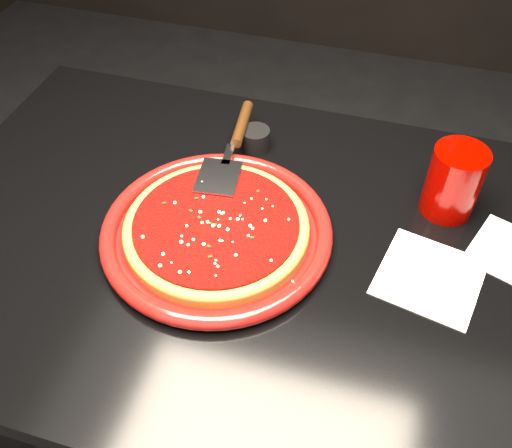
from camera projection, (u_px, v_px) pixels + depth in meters
The scene contains 13 objects.
floor at pixel (255, 431), 1.51m from camera, with size 4.00×4.00×0.01m, color black.
table at pixel (255, 357), 1.23m from camera, with size 1.20×0.80×0.75m, color black.
plate at pixel (217, 231), 0.96m from camera, with size 0.39×0.39×0.03m, color maroon.
pizza_crust at pixel (217, 230), 0.95m from camera, with size 0.31×0.31×0.02m, color brown.
pizza_crust_rim at pixel (216, 226), 0.95m from camera, with size 0.31×0.31×0.02m, color brown.
pizza_sauce at pixel (216, 224), 0.94m from camera, with size 0.28×0.28×0.01m, color maroon.
parmesan_dusting at pixel (216, 221), 0.94m from camera, with size 0.27×0.27×0.01m, color #FAEDC6, non-canonical shape.
basil_flecks at pixel (216, 221), 0.94m from camera, with size 0.24×0.24×0.00m, color black, non-canonical shape.
pizza_server at pixel (232, 147), 1.06m from camera, with size 0.09×0.31×0.02m, color silver, non-canonical shape.
cup at pixel (453, 182), 0.97m from camera, with size 0.09×0.09×0.13m, color #880300.
napkin_a at pixel (430, 277), 0.91m from camera, with size 0.15×0.15×0.00m, color silver.
napkin_b at pixel (510, 252), 0.94m from camera, with size 0.12×0.13×0.00m, color silver.
ramekin at pixel (255, 139), 1.11m from camera, with size 0.06×0.06×0.04m, color black.
Camera 1 is at (0.18, -0.61, 1.47)m, focal length 40.00 mm.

